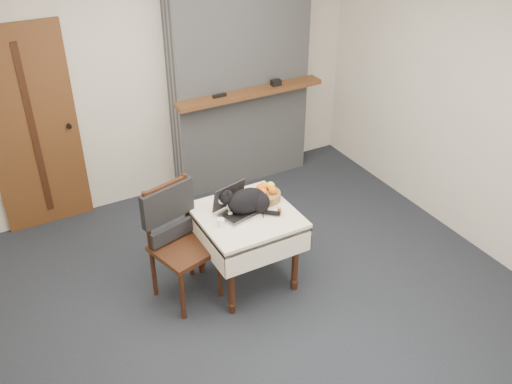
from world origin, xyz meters
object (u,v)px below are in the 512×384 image
pill_bottle (280,210)px  fruit_basket (266,194)px  cream_jar (221,223)px  chair (175,227)px  door (33,131)px  cat (248,201)px  side_table (247,225)px  laptop (235,207)px

pill_bottle → fruit_basket: fruit_basket is taller
cream_jar → chair: size_ratio=0.06×
door → fruit_basket: bearing=-46.7°
pill_bottle → chair: (-0.80, 0.30, -0.08)m
chair → cream_jar: bearing=-52.2°
door → cat: size_ratio=4.44×
pill_bottle → cream_jar: bearing=171.6°
cat → cream_jar: bearing=-143.4°
side_table → pill_bottle: pill_bottle is taller
cat → chair: (-0.58, 0.15, -0.15)m
side_table → cream_jar: cream_jar is taller
door → laptop: size_ratio=5.31×
side_table → cat: (0.02, 0.02, 0.22)m
side_table → cat: cat is taller
door → cat: bearing=-52.7°
door → side_table: 2.23m
cat → cream_jar: size_ratio=6.77×
cream_jar → laptop: bearing=31.6°
fruit_basket → cream_jar: bearing=-161.2°
door → laptop: door is taller
chair → cat: bearing=-29.3°
cream_jar → pill_bottle: (0.50, -0.07, 0.01)m
door → chair: (0.74, -1.60, -0.34)m
cat → door: bearing=148.4°
laptop → fruit_basket: (0.32, 0.06, -0.00)m
cat → fruit_basket: cat is taller
cat → pill_bottle: bearing=-14.6°
cream_jar → door: bearing=119.8°
pill_bottle → fruit_basket: 0.25m
laptop → cat: (0.10, -0.04, 0.05)m
side_table → cat: 0.22m
chair → pill_bottle: bearing=-35.7°
side_table → pill_bottle: (0.24, -0.13, 0.15)m
chair → fruit_basket: bearing=-18.8°
laptop → cat: size_ratio=0.84×
fruit_basket → cat: bearing=-157.1°
cat → pill_bottle: (0.21, -0.15, -0.06)m
door → pill_bottle: door is taller
laptop → cream_jar: size_ratio=5.66×
cat → pill_bottle: size_ratio=5.79×
door → fruit_basket: 2.28m
side_table → chair: 0.59m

